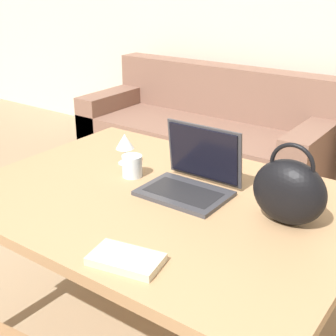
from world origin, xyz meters
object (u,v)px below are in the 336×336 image
(wine_glass, at_px, (125,143))
(handbag, at_px, (289,191))
(drinking_glass, at_px, (132,166))
(couch, at_px, (205,138))
(laptop, at_px, (193,174))

(wine_glass, height_order, handbag, handbag)
(wine_glass, bearing_deg, handbag, -6.29)
(wine_glass, distance_m, handbag, 0.77)
(wine_glass, bearing_deg, drinking_glass, -38.15)
(drinking_glass, bearing_deg, handbag, 0.25)
(couch, bearing_deg, laptop, -60.26)
(drinking_glass, relative_size, wine_glass, 0.66)
(laptop, xyz_separation_m, drinking_glass, (-0.27, -0.04, -0.02))
(couch, bearing_deg, handbag, -51.54)
(couch, bearing_deg, wine_glass, -70.85)
(couch, distance_m, handbag, 2.18)
(couch, xyz_separation_m, wine_glass, (0.55, -1.57, 0.53))
(couch, distance_m, laptop, 1.93)
(couch, bearing_deg, drinking_glass, -68.39)
(laptop, relative_size, drinking_glass, 3.63)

